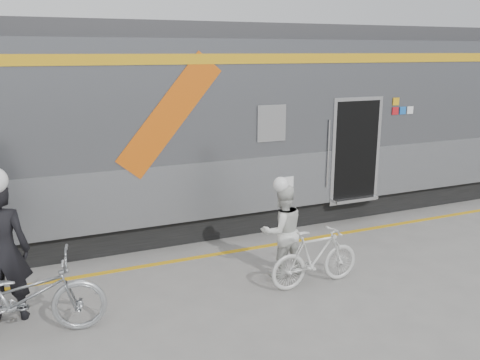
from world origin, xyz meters
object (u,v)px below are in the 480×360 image
bicycle_left (22,297)px  woman (282,231)px  bicycle_right (315,257)px  man (2,252)px

bicycle_left → woman: woman is taller
woman → bicycle_right: bearing=117.8°
bicycle_left → woman: (3.91, 0.32, 0.22)m
man → bicycle_right: size_ratio=1.29×
bicycle_left → woman: size_ratio=1.36×
man → bicycle_right: bearing=179.2°
woman → man: bearing=-4.0°
woman → bicycle_left: bearing=3.9°
man → bicycle_left: bearing=119.2°
woman → bicycle_right: woman is taller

